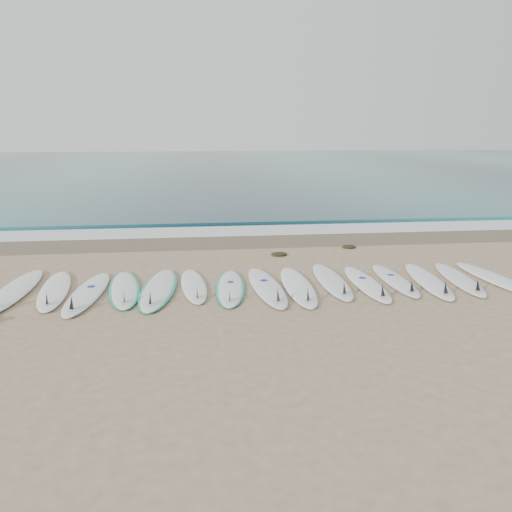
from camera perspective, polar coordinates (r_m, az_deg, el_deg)
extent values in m
plane|color=#9D8566|center=(9.92, 0.93, -3.53)|extent=(120.00, 120.00, 0.00)
cube|color=#1C5158|center=(41.99, -4.96, 10.20)|extent=(120.00, 55.00, 0.03)
cube|color=brown|center=(13.86, -1.28, 1.69)|extent=(120.00, 1.80, 0.01)
cube|color=silver|center=(15.22, -1.77, 2.89)|extent=(120.00, 1.40, 0.04)
cube|color=#1C5158|center=(16.68, -2.21, 4.01)|extent=(120.00, 1.00, 0.10)
ellipsoid|color=white|center=(10.59, -25.86, -3.57)|extent=(0.63, 2.85, 0.09)
ellipsoid|color=white|center=(10.35, -22.01, -3.59)|extent=(0.88, 2.62, 0.08)
cone|color=black|center=(9.42, -22.80, -4.44)|extent=(0.25, 0.30, 0.27)
ellipsoid|color=white|center=(9.94, -18.67, -4.01)|extent=(0.70, 2.67, 0.09)
cone|color=black|center=(9.01, -20.33, -5.00)|extent=(0.24, 0.29, 0.28)
cylinder|color=navy|center=(10.16, -18.33, -3.33)|extent=(0.16, 0.16, 0.01)
ellipsoid|color=white|center=(10.00, -14.81, -3.62)|extent=(0.83, 2.48, 0.08)
ellipsoid|color=#16B394|center=(10.01, -14.81, -3.65)|extent=(0.92, 2.51, 0.06)
cone|color=black|center=(9.12, -14.86, -4.46)|extent=(0.24, 0.28, 0.26)
ellipsoid|color=white|center=(9.85, -11.06, -3.66)|extent=(0.74, 2.70, 0.09)
ellipsoid|color=#16B394|center=(9.85, -11.06, -3.70)|extent=(0.83, 2.73, 0.06)
cone|color=black|center=(8.89, -12.00, -4.65)|extent=(0.25, 0.30, 0.28)
ellipsoid|color=white|center=(9.96, -7.16, -3.33)|extent=(0.68, 2.34, 0.07)
cone|color=black|center=(9.12, -6.75, -4.11)|extent=(0.22, 0.26, 0.25)
ellipsoid|color=white|center=(9.77, -2.96, -3.59)|extent=(0.66, 2.36, 0.08)
ellipsoid|color=#16B394|center=(9.77, -2.96, -3.62)|extent=(0.74, 2.38, 0.05)
cone|color=black|center=(8.92, -3.03, -4.45)|extent=(0.22, 0.26, 0.25)
cylinder|color=navy|center=(9.97, -2.95, -2.98)|extent=(0.14, 0.14, 0.01)
ellipsoid|color=white|center=(9.80, 1.20, -3.49)|extent=(0.75, 2.70, 0.09)
cone|color=black|center=(8.85, 2.52, -4.42)|extent=(0.25, 0.30, 0.28)
cylinder|color=navy|center=(10.02, 0.89, -2.80)|extent=(0.16, 0.16, 0.01)
ellipsoid|color=white|center=(9.86, 4.79, -3.42)|extent=(0.58, 2.66, 0.09)
cone|color=black|center=(8.91, 5.95, -4.36)|extent=(0.23, 0.29, 0.28)
ellipsoid|color=white|center=(10.27, 8.61, -2.81)|extent=(0.56, 2.57, 0.08)
cone|color=black|center=(9.37, 10.05, -3.61)|extent=(0.22, 0.28, 0.27)
ellipsoid|color=white|center=(10.24, 12.46, -3.05)|extent=(0.52, 2.46, 0.08)
cone|color=black|center=(9.40, 14.27, -3.84)|extent=(0.21, 0.26, 0.26)
cylinder|color=navy|center=(10.44, 12.05, -2.46)|extent=(0.14, 0.14, 0.01)
ellipsoid|color=white|center=(10.62, 15.55, -2.63)|extent=(0.52, 2.35, 0.08)
cone|color=black|center=(9.83, 17.38, -3.30)|extent=(0.20, 0.25, 0.25)
cylinder|color=navy|center=(10.81, 15.14, -2.09)|extent=(0.14, 0.14, 0.01)
ellipsoid|color=white|center=(10.77, 19.05, -2.65)|extent=(0.83, 2.62, 0.08)
cone|color=black|center=(9.88, 20.84, -3.39)|extent=(0.25, 0.30, 0.27)
ellipsoid|color=white|center=(11.12, 22.16, -2.41)|extent=(0.80, 2.47, 0.08)
cone|color=black|center=(10.30, 24.01, -3.07)|extent=(0.24, 0.28, 0.26)
ellipsoid|color=white|center=(11.40, 25.69, -2.37)|extent=(0.78, 2.68, 0.09)
ellipsoid|color=black|center=(12.33, 2.65, 0.23)|extent=(0.40, 0.31, 0.08)
ellipsoid|color=black|center=(13.33, 10.57, 1.07)|extent=(0.37, 0.29, 0.07)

